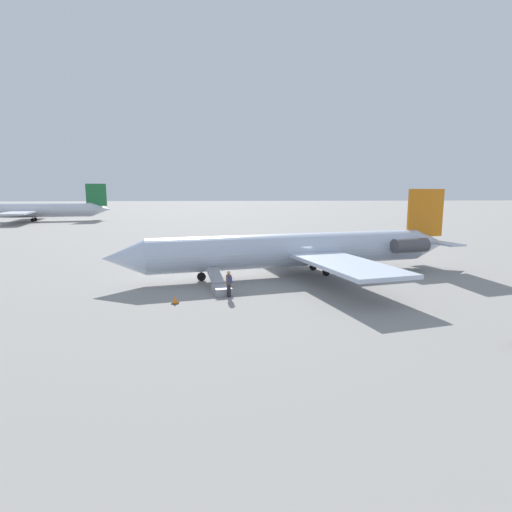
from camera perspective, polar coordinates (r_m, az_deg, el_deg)
The scene contains 6 objects.
ground_plane at distance 33.27m, azimuth 5.40°, elevation -2.68°, with size 600.00×600.00×0.00m, color gray.
airplane_main at distance 33.30m, azimuth 6.97°, elevation 0.99°, with size 30.01×23.00×7.07m.
airplane_taxiing_distant at distance 108.85m, azimuth -30.48°, elevation 5.65°, with size 39.72×30.63×8.91m.
boarding_stairs at distance 27.42m, azimuth -5.16°, elevation -4.41°, with size 1.89×4.14×1.74m.
passenger at distance 25.98m, azimuth -3.90°, elevation -3.73°, with size 0.40×0.56×1.74m.
traffic_cone_near_stairs at distance 25.11m, azimuth -11.49°, elevation -6.19°, with size 0.44×0.44×0.49m.
Camera 1 is at (5.95, 32.04, 6.74)m, focal length 28.00 mm.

